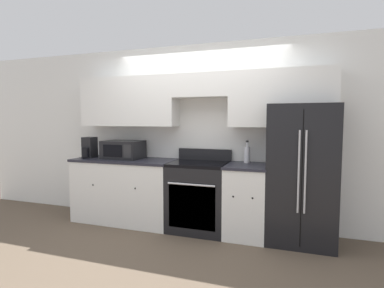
% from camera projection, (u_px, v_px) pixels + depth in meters
% --- Properties ---
extents(ground_plane, '(12.00, 12.00, 0.00)m').
position_uv_depth(ground_plane, '(184.00, 237.00, 3.88)').
color(ground_plane, brown).
extents(wall_back, '(8.00, 0.39, 2.60)m').
position_uv_depth(wall_back, '(198.00, 121.00, 4.32)').
color(wall_back, white).
rests_on(wall_back, ground_plane).
extents(lower_cabinets_left, '(1.54, 0.64, 0.94)m').
position_uv_depth(lower_cabinets_left, '(125.00, 190.00, 4.47)').
color(lower_cabinets_left, white).
rests_on(lower_cabinets_left, ground_plane).
extents(lower_cabinets_right, '(0.54, 0.64, 0.94)m').
position_uv_depth(lower_cabinets_right, '(246.00, 200.00, 3.90)').
color(lower_cabinets_right, white).
rests_on(lower_cabinets_right, ground_plane).
extents(oven_range, '(0.79, 0.65, 1.10)m').
position_uv_depth(oven_range, '(199.00, 196.00, 4.10)').
color(oven_range, black).
rests_on(oven_range, ground_plane).
extents(refrigerator, '(0.80, 0.76, 1.70)m').
position_uv_depth(refrigerator, '(301.00, 174.00, 3.71)').
color(refrigerator, black).
rests_on(refrigerator, ground_plane).
extents(microwave, '(0.56, 0.42, 0.27)m').
position_uv_depth(microwave, '(123.00, 150.00, 4.48)').
color(microwave, black).
rests_on(microwave, lower_cabinets_left).
extents(bottle, '(0.08, 0.08, 0.30)m').
position_uv_depth(bottle, '(247.00, 154.00, 4.04)').
color(bottle, silver).
rests_on(bottle, lower_cabinets_right).
extents(paper_towel_holder, '(0.17, 0.25, 0.32)m').
position_uv_depth(paper_towel_holder, '(89.00, 148.00, 4.58)').
color(paper_towel_holder, black).
rests_on(paper_towel_holder, lower_cabinets_left).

